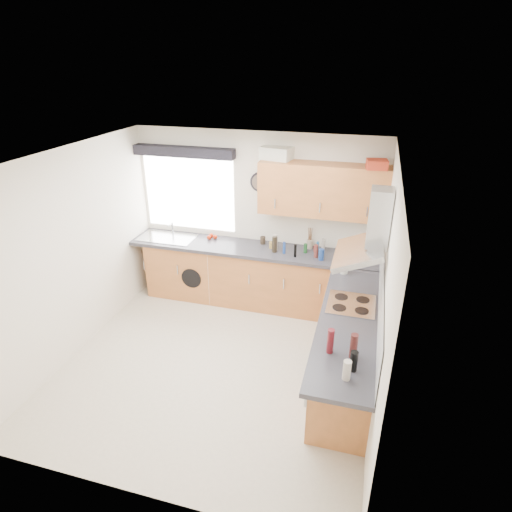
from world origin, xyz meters
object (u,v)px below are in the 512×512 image
(upper_cabinets, at_px, (323,190))
(extractor_hood, at_px, (369,234))
(oven, at_px, (347,341))
(washing_machine, at_px, (199,269))

(upper_cabinets, bearing_deg, extractor_hood, -63.87)
(oven, xyz_separation_m, upper_cabinets, (-0.55, 1.32, 1.38))
(extractor_hood, height_order, upper_cabinets, upper_cabinets)
(oven, xyz_separation_m, washing_machine, (-2.35, 1.22, 0.00))
(extractor_hood, distance_m, upper_cabinets, 1.48)
(oven, distance_m, upper_cabinets, 1.99)
(oven, relative_size, upper_cabinets, 0.50)
(extractor_hood, distance_m, washing_machine, 3.05)
(oven, bearing_deg, washing_machine, 152.53)
(extractor_hood, xyz_separation_m, upper_cabinets, (-0.65, 1.33, 0.03))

